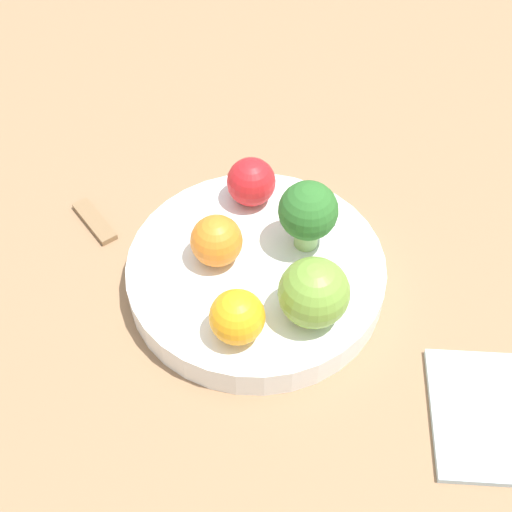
{
  "coord_description": "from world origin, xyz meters",
  "views": [
    {
      "loc": [
        -0.02,
        -0.39,
        0.53
      ],
      "look_at": [
        0.0,
        0.0,
        0.06
      ],
      "focal_mm": 50.0,
      "sensor_mm": 36.0,
      "label": 1
    }
  ],
  "objects_px": {
    "spoon": "(95,221)",
    "broccoli": "(308,212)",
    "bowl": "(256,274)",
    "orange_back": "(237,317)",
    "apple_red": "(314,293)",
    "apple_green": "(246,182)",
    "orange_front": "(217,241)",
    "napkin": "(508,416)"
  },
  "relations": [
    {
      "from": "orange_back",
      "to": "orange_front",
      "type": "bearing_deg",
      "value": 100.3
    },
    {
      "from": "bowl",
      "to": "apple_red",
      "type": "relative_size",
      "value": 3.91
    },
    {
      "from": "apple_red",
      "to": "orange_back",
      "type": "xyz_separation_m",
      "value": [
        -0.06,
        -0.02,
        -0.01
      ]
    },
    {
      "from": "apple_green",
      "to": "orange_front",
      "type": "distance_m",
      "value": 0.07
    },
    {
      "from": "apple_red",
      "to": "napkin",
      "type": "xyz_separation_m",
      "value": [
        0.14,
        -0.09,
        -0.05
      ]
    },
    {
      "from": "apple_red",
      "to": "napkin",
      "type": "height_order",
      "value": "apple_red"
    },
    {
      "from": "spoon",
      "to": "apple_red",
      "type": "bearing_deg",
      "value": -35.44
    },
    {
      "from": "apple_red",
      "to": "spoon",
      "type": "bearing_deg",
      "value": 144.56
    },
    {
      "from": "spoon",
      "to": "broccoli",
      "type": "bearing_deg",
      "value": -17.31
    },
    {
      "from": "apple_green",
      "to": "spoon",
      "type": "relative_size",
      "value": 0.75
    },
    {
      "from": "spoon",
      "to": "bowl",
      "type": "bearing_deg",
      "value": -28.5
    },
    {
      "from": "broccoli",
      "to": "napkin",
      "type": "relative_size",
      "value": 0.52
    },
    {
      "from": "bowl",
      "to": "orange_back",
      "type": "distance_m",
      "value": 0.08
    },
    {
      "from": "orange_front",
      "to": "orange_back",
      "type": "relative_size",
      "value": 1.01
    },
    {
      "from": "apple_red",
      "to": "apple_green",
      "type": "height_order",
      "value": "apple_red"
    },
    {
      "from": "broccoli",
      "to": "orange_front",
      "type": "xyz_separation_m",
      "value": [
        -0.08,
        -0.01,
        -0.02
      ]
    },
    {
      "from": "bowl",
      "to": "spoon",
      "type": "relative_size",
      "value": 3.76
    },
    {
      "from": "bowl",
      "to": "napkin",
      "type": "height_order",
      "value": "bowl"
    },
    {
      "from": "bowl",
      "to": "apple_red",
      "type": "height_order",
      "value": "apple_red"
    },
    {
      "from": "orange_back",
      "to": "spoon",
      "type": "distance_m",
      "value": 0.21
    },
    {
      "from": "bowl",
      "to": "orange_front",
      "type": "height_order",
      "value": "orange_front"
    },
    {
      "from": "apple_red",
      "to": "orange_back",
      "type": "bearing_deg",
      "value": -166.04
    },
    {
      "from": "apple_red",
      "to": "apple_green",
      "type": "distance_m",
      "value": 0.14
    },
    {
      "from": "orange_front",
      "to": "broccoli",
      "type": "bearing_deg",
      "value": 9.04
    },
    {
      "from": "bowl",
      "to": "orange_back",
      "type": "bearing_deg",
      "value": -104.76
    },
    {
      "from": "bowl",
      "to": "broccoli",
      "type": "distance_m",
      "value": 0.07
    },
    {
      "from": "bowl",
      "to": "apple_green",
      "type": "distance_m",
      "value": 0.09
    },
    {
      "from": "orange_front",
      "to": "napkin",
      "type": "distance_m",
      "value": 0.27
    },
    {
      "from": "napkin",
      "to": "spoon",
      "type": "height_order",
      "value": "same"
    },
    {
      "from": "bowl",
      "to": "spoon",
      "type": "xyz_separation_m",
      "value": [
        -0.15,
        0.08,
        -0.01
      ]
    },
    {
      "from": "bowl",
      "to": "apple_red",
      "type": "bearing_deg",
      "value": -52.62
    },
    {
      "from": "bowl",
      "to": "broccoli",
      "type": "xyz_separation_m",
      "value": [
        0.05,
        0.02,
        0.05
      ]
    },
    {
      "from": "bowl",
      "to": "napkin",
      "type": "relative_size",
      "value": 1.73
    },
    {
      "from": "orange_back",
      "to": "napkin",
      "type": "bearing_deg",
      "value": -19.22
    },
    {
      "from": "broccoli",
      "to": "apple_red",
      "type": "relative_size",
      "value": 1.17
    },
    {
      "from": "napkin",
      "to": "spoon",
      "type": "relative_size",
      "value": 2.18
    },
    {
      "from": "broccoli",
      "to": "orange_front",
      "type": "height_order",
      "value": "broccoli"
    },
    {
      "from": "apple_green",
      "to": "orange_back",
      "type": "relative_size",
      "value": 1.01
    },
    {
      "from": "apple_green",
      "to": "spoon",
      "type": "height_order",
      "value": "apple_green"
    },
    {
      "from": "apple_green",
      "to": "bowl",
      "type": "bearing_deg",
      "value": -86.71
    },
    {
      "from": "apple_red",
      "to": "spoon",
      "type": "distance_m",
      "value": 0.24
    },
    {
      "from": "bowl",
      "to": "orange_front",
      "type": "xyz_separation_m",
      "value": [
        -0.03,
        0.01,
        0.04
      ]
    }
  ]
}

